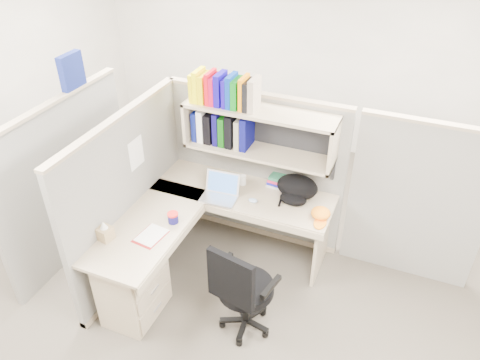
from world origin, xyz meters
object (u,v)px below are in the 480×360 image
at_px(backpack, 296,190).
at_px(snack_canister, 173,218).
at_px(laptop, 219,189).
at_px(desk, 164,261).
at_px(task_chair, 243,302).

height_order(backpack, snack_canister, backpack).
xyz_separation_m(laptop, snack_canister, (-0.23, -0.46, -0.07)).
distance_m(desk, backpack, 1.36).
distance_m(laptop, backpack, 0.71).
distance_m(snack_canister, task_chair, 0.94).
relative_size(laptop, backpack, 0.85).
distance_m(desk, laptop, 0.81).
bearing_deg(snack_canister, laptop, 63.56).
height_order(desk, backpack, backpack).
distance_m(laptop, snack_canister, 0.52).
height_order(laptop, backpack, laptop).
bearing_deg(desk, task_chair, -6.78).
xyz_separation_m(backpack, snack_canister, (-0.89, -0.73, -0.07)).
xyz_separation_m(desk, backpack, (0.90, 0.93, 0.41)).
bearing_deg(snack_canister, backpack, 39.18).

